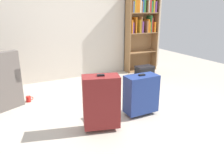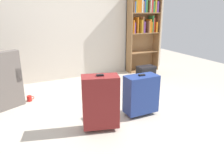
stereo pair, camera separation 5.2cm
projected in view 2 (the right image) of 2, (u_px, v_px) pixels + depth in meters
ground_plane at (114, 115)px, 3.19m from camera, size 8.56×8.56×0.00m
back_wall at (70, 19)px, 4.62m from camera, size 4.89×0.10×2.60m
bookshelf at (143, 25)px, 5.24m from camera, size 0.82×0.27×1.88m
mug at (30, 98)px, 3.68m from camera, size 0.12×0.08×0.10m
storage_box at (146, 70)px, 5.15m from camera, size 0.42×0.26×0.21m
suitcase_navy_blue at (141, 94)px, 3.13m from camera, size 0.48×0.25×0.62m
suitcase_dark_red at (100, 102)px, 2.72m from camera, size 0.51×0.36×0.74m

